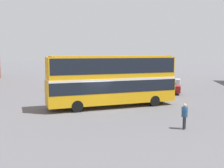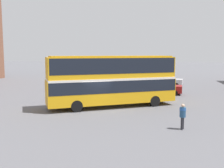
% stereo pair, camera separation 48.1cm
% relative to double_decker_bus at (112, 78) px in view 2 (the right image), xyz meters
% --- Properties ---
extents(ground_plane, '(240.00, 240.00, 0.00)m').
position_rel_double_decker_bus_xyz_m(ground_plane, '(-0.99, -1.41, -2.60)').
color(ground_plane, '#5B5B60').
extents(double_decker_bus, '(11.30, 7.82, 4.55)m').
position_rel_double_decker_bus_xyz_m(double_decker_bus, '(0.00, 0.00, 0.00)').
color(double_decker_bus, gold).
rests_on(double_decker_bus, ground_plane).
extents(pedestrian_foreground, '(0.51, 0.51, 1.63)m').
position_rel_double_decker_bus_xyz_m(pedestrian_foreground, '(5.62, -6.22, -1.61)').
color(pedestrian_foreground, '#232328').
rests_on(pedestrian_foreground, ground_plane).
extents(parked_car_kerb_near, '(4.57, 2.62, 1.47)m').
position_rel_double_decker_bus_xyz_m(parked_car_kerb_near, '(-8.00, 10.49, -1.85)').
color(parked_car_kerb_near, black).
rests_on(parked_car_kerb_near, ground_plane).
extents(parked_car_kerb_far, '(4.27, 2.39, 1.68)m').
position_rel_double_decker_bus_xyz_m(parked_car_kerb_far, '(5.42, 15.70, -1.77)').
color(parked_car_kerb_far, silver).
rests_on(parked_car_kerb_far, ground_plane).
extents(parked_car_side_street, '(4.05, 2.16, 1.52)m').
position_rel_double_decker_bus_xyz_m(parked_car_side_street, '(4.78, 8.19, -1.83)').
color(parked_car_side_street, maroon).
rests_on(parked_car_side_street, ground_plane).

